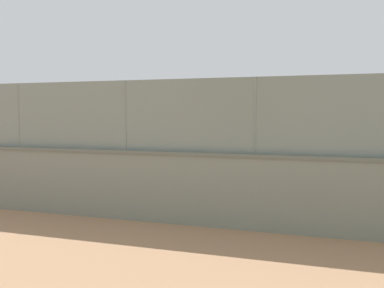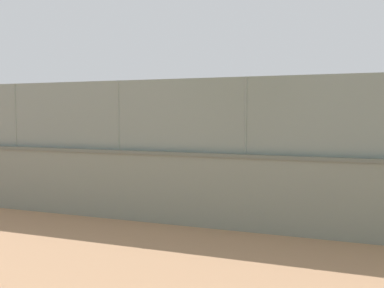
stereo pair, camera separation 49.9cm
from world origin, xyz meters
name	(u,v)px [view 2 (the right image)]	position (x,y,z in m)	size (l,w,h in m)	color
ground_plane	(220,167)	(0.00, 0.00, 0.00)	(260.00, 260.00, 0.00)	tan
perimeter_wall	(120,183)	(-0.81, 10.50, 0.85)	(25.67, 0.92, 1.68)	gray
fence_panel_on_wall	(119,115)	(-0.81, 10.50, 2.51)	(25.21, 0.54, 1.67)	gray
player_baseline_waiting	(257,148)	(-1.65, -0.42, 0.94)	(0.96, 0.93, 1.59)	#591919
player_at_service_line	(194,149)	(1.09, 0.63, 0.88)	(0.68, 0.98, 1.51)	black
sports_ball	(229,139)	(-0.53, 0.37, 1.38)	(0.21, 0.21, 0.21)	white
courtside_bench	(193,191)	(-2.07, 8.77, 0.46)	(1.61, 0.41, 0.87)	gray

